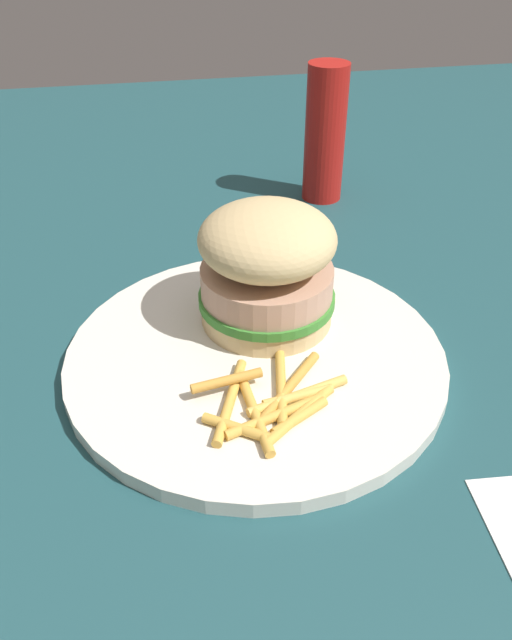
{
  "coord_description": "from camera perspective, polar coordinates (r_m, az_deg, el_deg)",
  "views": [
    {
      "loc": [
        0.37,
        -0.04,
        0.31
      ],
      "look_at": [
        0.0,
        0.03,
        0.04
      ],
      "focal_mm": 35.79,
      "sensor_mm": 36.0,
      "label": 1
    }
  ],
  "objects": [
    {
      "name": "sandwich",
      "position": [
        0.49,
        0.99,
        4.84
      ],
      "size": [
        0.11,
        0.11,
        0.1
      ],
      "color": "tan",
      "rests_on": "plate"
    },
    {
      "name": "fries_pile",
      "position": [
        0.43,
        1.57,
        -7.27
      ],
      "size": [
        0.1,
        0.11,
        0.01
      ],
      "color": "#E5B251",
      "rests_on": "plate"
    },
    {
      "name": "plate",
      "position": [
        0.48,
        0.0,
        -3.48
      ],
      "size": [
        0.29,
        0.29,
        0.01
      ],
      "primitive_type": "cylinder",
      "color": "silver",
      "rests_on": "ground_plane"
    },
    {
      "name": "ground_plane",
      "position": [
        0.49,
        -3.29,
        -4.24
      ],
      "size": [
        1.6,
        1.6,
        0.0
      ],
      "primitive_type": "plane",
      "color": "#1E474C"
    },
    {
      "name": "ketchup_bottle",
      "position": [
        0.72,
        6.19,
        16.21
      ],
      "size": [
        0.04,
        0.04,
        0.15
      ],
      "primitive_type": "cylinder",
      "color": "#B21914",
      "rests_on": "ground_plane"
    }
  ]
}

